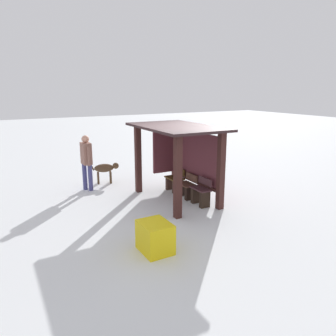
{
  "coord_description": "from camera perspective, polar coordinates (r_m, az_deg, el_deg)",
  "views": [
    {
      "loc": [
        7.83,
        -4.54,
        3.18
      ],
      "look_at": [
        0.35,
        -0.46,
        1.09
      ],
      "focal_mm": 34.57,
      "sensor_mm": 36.0,
      "label": 1
    }
  ],
  "objects": [
    {
      "name": "ground_plane",
      "position": [
        9.6,
        1.42,
        -5.55
      ],
      "size": [
        60.0,
        60.0,
        0.0
      ],
      "primitive_type": "plane",
      "color": "silver"
    },
    {
      "name": "bus_shelter",
      "position": [
        9.39,
        2.23,
        3.76
      ],
      "size": [
        2.99,
        1.87,
        2.17
      ],
      "color": "#3B1E1A",
      "rests_on": "ground"
    },
    {
      "name": "bench_left_inside",
      "position": [
        10.29,
        1.23,
        -2.48
      ],
      "size": [
        0.63,
        0.42,
        0.73
      ],
      "color": "#4D3618",
      "rests_on": "ground"
    },
    {
      "name": "bench_center_inside",
      "position": [
        9.69,
        3.39,
        -3.61
      ],
      "size": [
        0.63,
        0.39,
        0.71
      ],
      "color": "brown",
      "rests_on": "ground"
    },
    {
      "name": "bench_right_inside",
      "position": [
        9.1,
        5.81,
        -4.57
      ],
      "size": [
        0.63,
        0.34,
        0.77
      ],
      "color": "#46272C",
      "rests_on": "ground"
    },
    {
      "name": "person_walking",
      "position": [
        10.52,
        -14.19,
        1.68
      ],
      "size": [
        0.62,
        0.27,
        1.77
      ],
      "color": "#8F6254",
      "rests_on": "ground"
    },
    {
      "name": "dog",
      "position": [
        11.29,
        -10.93,
        -0.14
      ],
      "size": [
        0.42,
        0.94,
        0.7
      ],
      "color": "#4D3724",
      "rests_on": "ground"
    },
    {
      "name": "grit_bin",
      "position": [
        6.59,
        -2.3,
        -12.08
      ],
      "size": [
        0.71,
        0.57,
        0.61
      ],
      "primitive_type": "cube",
      "rotation": [
        0.0,
        0.0,
        0.01
      ],
      "color": "yellow",
      "rests_on": "ground"
    }
  ]
}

